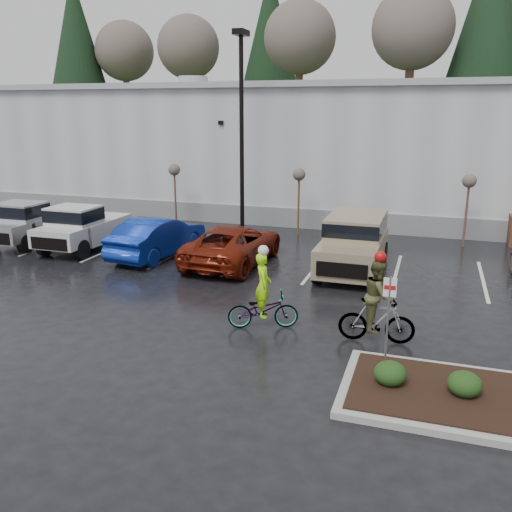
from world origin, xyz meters
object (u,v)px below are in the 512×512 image
(sapling_west, at_px, (174,173))
(sapling_mid, at_px, (299,178))
(car_blue, at_px, (158,237))
(car_red, at_px, (233,244))
(suv_tan, at_px, (353,244))
(lamppost, at_px, (242,113))
(cyclist_hivis, at_px, (263,303))
(cyclist_olive, at_px, (377,310))
(pickup_white, at_px, (88,225))
(pickup_silver, at_px, (36,221))
(sapling_east, at_px, (469,185))
(fire_lane_sign, at_px, (388,310))

(sapling_west, xyz_separation_m, sapling_mid, (6.50, 0.00, 0.00))
(sapling_mid, height_order, car_blue, sapling_mid)
(car_red, distance_m, suv_tan, 4.63)
(lamppost, distance_m, sapling_west, 5.07)
(lamppost, xyz_separation_m, car_blue, (-2.02, -4.64, -4.87))
(sapling_mid, xyz_separation_m, suv_tan, (3.41, -5.30, -1.70))
(lamppost, height_order, sapling_west, lamppost)
(sapling_west, bearing_deg, car_blue, -70.66)
(cyclist_hivis, bearing_deg, cyclist_olive, -110.90)
(pickup_white, height_order, car_red, pickup_white)
(car_red, bearing_deg, pickup_silver, -1.03)
(car_red, bearing_deg, sapling_mid, -99.77)
(sapling_east, xyz_separation_m, car_red, (-8.70, -5.68, -1.96))
(suv_tan, relative_size, cyclist_olive, 2.08)
(sapling_mid, bearing_deg, pickup_white, -147.15)
(lamppost, xyz_separation_m, pickup_white, (-5.63, -4.25, -4.71))
(pickup_silver, relative_size, car_red, 0.94)
(fire_lane_sign, bearing_deg, sapling_east, 80.25)
(cyclist_hivis, relative_size, cyclist_olive, 0.96)
(sapling_mid, bearing_deg, lamppost, -158.20)
(cyclist_olive, bearing_deg, pickup_white, 59.43)
(fire_lane_sign, height_order, car_blue, fire_lane_sign)
(lamppost, bearing_deg, car_red, -74.47)
(cyclist_hivis, bearing_deg, pickup_silver, 42.72)
(lamppost, xyz_separation_m, suv_tan, (5.91, -4.30, -4.66))
(car_red, distance_m, cyclist_hivis, 6.57)
(fire_lane_sign, bearing_deg, cyclist_hivis, 159.33)
(lamppost, relative_size, cyclist_hivis, 3.90)
(sapling_west, relative_size, suv_tan, 0.63)
(sapling_mid, distance_m, suv_tan, 6.53)
(pickup_white, bearing_deg, suv_tan, -0.26)
(sapling_mid, height_order, suv_tan, sapling_mid)
(lamppost, xyz_separation_m, car_red, (1.30, -4.68, -4.92))
(sapling_west, bearing_deg, cyclist_hivis, -54.01)
(sapling_west, xyz_separation_m, sapling_east, (14.00, 0.00, 0.00))
(suv_tan, bearing_deg, car_blue, -177.56)
(sapling_west, relative_size, pickup_white, 0.62)
(fire_lane_sign, relative_size, car_red, 0.40)
(pickup_white, bearing_deg, sapling_west, 72.75)
(sapling_west, relative_size, car_red, 0.58)
(fire_lane_sign, xyz_separation_m, cyclist_olive, (-0.36, 1.30, -0.52))
(pickup_silver, relative_size, suv_tan, 1.02)
(car_blue, bearing_deg, sapling_east, -148.51)
(sapling_mid, distance_m, car_blue, 7.47)
(pickup_silver, xyz_separation_m, car_blue, (6.46, -0.50, -0.16))
(car_blue, distance_m, cyclist_olive, 11.13)
(sapling_east, bearing_deg, fire_lane_sign, -99.75)
(lamppost, relative_size, pickup_silver, 1.77)
(suv_tan, bearing_deg, sapling_east, 52.34)
(pickup_white, bearing_deg, car_red, -3.55)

